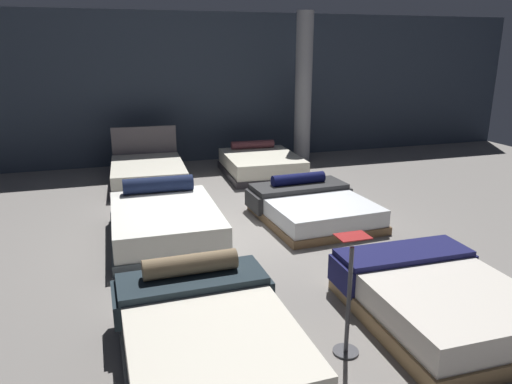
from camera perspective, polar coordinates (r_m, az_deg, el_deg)
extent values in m
cube|color=gray|center=(7.59, -1.46, -4.16)|extent=(18.00, 18.00, 0.02)
cube|color=#333D4C|center=(11.83, -8.08, 11.98)|extent=(18.00, 0.06, 3.50)
cube|color=#51575C|center=(4.49, -5.46, -19.10)|extent=(1.50, 2.12, 0.15)
cube|color=silver|center=(4.35, -5.55, -16.61)|extent=(1.44, 2.05, 0.32)
cube|color=#233038|center=(4.87, -7.58, -10.16)|extent=(1.45, 0.61, 0.07)
cube|color=#233038|center=(4.88, -16.23, -12.67)|extent=(0.08, 0.58, 0.23)
cube|color=#233038|center=(5.11, 0.75, -10.57)|extent=(0.08, 0.58, 0.23)
cylinder|color=#887050|center=(4.86, -7.76, -8.48)|extent=(0.94, 0.23, 0.21)
cube|color=#92744C|center=(5.41, 20.76, -13.34)|extent=(1.55, 1.99, 0.17)
cube|color=silver|center=(5.30, 21.01, -11.27)|extent=(1.49, 1.93, 0.28)
cube|color=#1B1D50|center=(5.73, 17.06, -6.88)|extent=(1.52, 0.56, 0.06)
cube|color=#1B1D50|center=(5.44, 10.03, -9.77)|extent=(0.07, 0.54, 0.30)
cube|color=#1B1D50|center=(6.24, 22.87, -7.33)|extent=(0.07, 0.54, 0.30)
cube|color=#4A555B|center=(7.17, -10.58, -4.99)|extent=(1.57, 2.17, 0.15)
cube|color=white|center=(7.08, -10.69, -3.17)|extent=(1.51, 2.11, 0.33)
cylinder|color=#141D3C|center=(7.79, -11.48, 0.87)|extent=(1.10, 0.26, 0.25)
cube|color=brown|center=(7.85, 6.90, -3.00)|extent=(1.72, 2.01, 0.12)
cube|color=silver|center=(7.79, 6.94, -1.69)|extent=(1.66, 1.94, 0.26)
cube|color=#2F2F30|center=(8.25, 5.09, 0.66)|extent=(1.63, 0.75, 0.09)
cube|color=#2F2F30|center=(8.00, -0.27, -1.18)|extent=(0.12, 0.67, 0.28)
cube|color=#2F2F30|center=(8.68, 9.97, 0.01)|extent=(0.12, 0.67, 0.28)
cylinder|color=#0D1141|center=(8.24, 5.03, 1.53)|extent=(0.96, 0.25, 0.20)
cube|color=#554E52|center=(10.09, -12.60, 1.39)|extent=(1.57, 2.13, 0.19)
cube|color=silver|center=(10.04, -12.68, 2.59)|extent=(1.50, 2.06, 0.25)
cube|color=#554E52|center=(11.00, -13.01, 4.88)|extent=(1.39, 0.10, 1.04)
cube|color=#252227|center=(10.60, 0.63, 2.40)|extent=(1.65, 2.04, 0.14)
cube|color=silver|center=(10.55, 0.63, 3.59)|extent=(1.59, 1.97, 0.31)
cylinder|color=brown|center=(11.20, -0.40, 5.64)|extent=(1.01, 0.22, 0.18)
cylinder|color=#3F3F44|center=(4.74, 10.56, -18.05)|extent=(0.24, 0.24, 0.02)
cylinder|color=#3F3F44|center=(4.47, 10.91, -12.62)|extent=(0.04, 0.04, 1.05)
cube|color=#B21E1E|center=(4.21, 11.38, -5.17)|extent=(0.28, 0.20, 0.01)
cylinder|color=#99999E|center=(11.69, 5.62, 12.01)|extent=(0.40, 0.40, 3.50)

